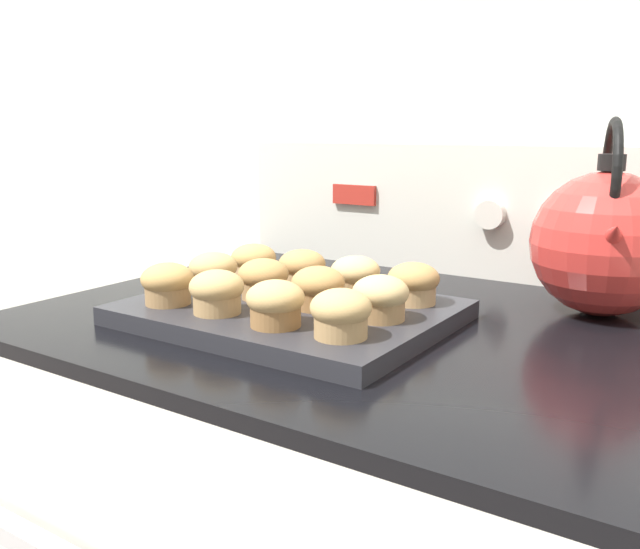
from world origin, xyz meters
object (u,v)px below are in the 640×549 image
object	(u,v)px
muffin_r1_c3	(380,298)
muffin_r2_c3	(413,283)
muffin_r0_c1	(217,292)
tea_kettle	(605,241)
muffin_pan	(290,312)
muffin_r2_c2	(355,276)
muffin_r0_c0	(167,284)
muffin_r1_c0	(213,271)
muffin_r1_c2	(318,288)
muffin_r2_c0	(254,262)
muffin_r0_c2	(275,303)
muffin_r1_c1	(263,279)
muffin_r0_c3	(341,313)
muffin_r2_c1	(302,268)

from	to	relation	value
muffin_r1_c3	muffin_r2_c3	size ratio (longest dim) A/B	1.00
muffin_r0_c1	tea_kettle	distance (m)	0.48
muffin_pan	muffin_r2_c2	world-z (taller)	muffin_r2_c2
muffin_r0_c0	muffin_r1_c0	bearing A→B (deg)	92.03
muffin_r1_c2	muffin_r2_c0	size ratio (longest dim) A/B	1.00
muffin_r0_c2	muffin_r2_c3	world-z (taller)	same
muffin_r0_c2	muffin_r0_c1	bearing A→B (deg)	177.16
muffin_r1_c0	muffin_r1_c1	world-z (taller)	same
muffin_r0_c3	muffin_r1_c3	world-z (taller)	same
muffin_r0_c3	muffin_r0_c0	bearing A→B (deg)	-179.40
muffin_r2_c1	muffin_r2_c2	xyz separation A→B (m)	(0.08, 0.00, 0.00)
muffin_r2_c2	muffin_r2_c3	bearing A→B (deg)	1.35
muffin_r1_c2	muffin_r2_c0	world-z (taller)	same
muffin_r0_c3	muffin_r1_c1	distance (m)	0.19
muffin_r2_c1	muffin_r1_c3	bearing A→B (deg)	-26.71
muffin_r1_c3	muffin_r2_c2	size ratio (longest dim) A/B	1.00
muffin_r2_c2	tea_kettle	size ratio (longest dim) A/B	0.26
muffin_r0_c0	muffin_r2_c0	size ratio (longest dim) A/B	1.00
muffin_r0_c3	muffin_r0_c2	bearing A→B (deg)	-176.30
muffin_r0_c2	muffin_r2_c0	world-z (taller)	same
muffin_r1_c1	muffin_r1_c2	xyz separation A→B (m)	(0.08, -0.00, 0.00)
muffin_r1_c3	tea_kettle	size ratio (longest dim) A/B	0.26
muffin_r0_c1	tea_kettle	size ratio (longest dim) A/B	0.26
muffin_r2_c1	muffin_r2_c3	size ratio (longest dim) A/B	1.00
muffin_r1_c3	muffin_r2_c2	xyz separation A→B (m)	(-0.08, 0.08, 0.00)
muffin_r1_c2	muffin_r0_c0	bearing A→B (deg)	-152.65
muffin_r1_c3	muffin_r2_c3	distance (m)	0.09
muffin_r1_c2	muffin_r2_c3	xyz separation A→B (m)	(0.08, 0.08, 0.00)
muffin_r0_c0	muffin_r2_c3	xyz separation A→B (m)	(0.25, 0.17, 0.00)
muffin_r2_c1	tea_kettle	world-z (taller)	tea_kettle
muffin_r1_c0	tea_kettle	world-z (taller)	tea_kettle
muffin_r0_c1	muffin_r0_c3	distance (m)	0.17
muffin_r2_c0	tea_kettle	size ratio (longest dim) A/B	0.26
muffin_pan	muffin_r1_c0	world-z (taller)	muffin_r1_c0
muffin_r1_c3	muffin_r1_c1	bearing A→B (deg)	178.74
muffin_r1_c2	muffin_r2_c1	distance (m)	0.11
muffin_r0_c1	muffin_r1_c2	world-z (taller)	same
muffin_r2_c0	muffin_r2_c1	bearing A→B (deg)	0.30
muffin_pan	muffin_r2_c1	size ratio (longest dim) A/B	5.86
muffin_r0_c0	muffin_r1_c2	bearing A→B (deg)	27.35
muffin_pan	muffin_r0_c3	distance (m)	0.15
muffin_r2_c0	muffin_r2_c3	distance (m)	0.25
muffin_r0_c0	muffin_r1_c0	xyz separation A→B (m)	(-0.00, 0.08, 0.00)
muffin_r1_c1	muffin_r0_c0	bearing A→B (deg)	-132.83
muffin_r0_c0	muffin_r0_c3	world-z (taller)	same
muffin_r1_c1	muffin_r0_c2	bearing A→B (deg)	-45.55
muffin_r1_c0	tea_kettle	size ratio (longest dim) A/B	0.26
muffin_r0_c0	muffin_r0_c2	size ratio (longest dim) A/B	1.00
muffin_r1_c1	muffin_r1_c3	bearing A→B (deg)	-1.26
muffin_r1_c0	muffin_r0_c0	bearing A→B (deg)	-87.97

